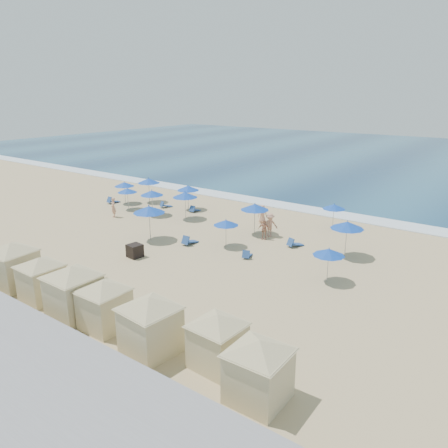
{
  "coord_description": "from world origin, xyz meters",
  "views": [
    {
      "loc": [
        20.24,
        -21.24,
        10.74
      ],
      "look_at": [
        2.21,
        3.0,
        1.55
      ],
      "focal_mm": 35.0,
      "sensor_mm": 36.0,
      "label": 1
    }
  ],
  "objects_px": {
    "cabana_1": "(41,273)",
    "umbrella_0": "(124,184)",
    "umbrella_1": "(127,190)",
    "cabana_4": "(150,318)",
    "beachgoer_1": "(264,229)",
    "umbrella_2": "(149,181)",
    "trash_bin": "(135,251)",
    "umbrella_8": "(226,223)",
    "umbrella_3": "(152,193)",
    "umbrella_9": "(334,207)",
    "cabana_5": "(218,334)",
    "cabana_6": "(259,363)",
    "cabana_0": "(12,259)",
    "beachgoer_3": "(262,214)",
    "beachgoer_0": "(113,207)",
    "beachgoer_2": "(270,225)",
    "umbrella_4": "(188,188)",
    "umbrella_5": "(185,195)",
    "umbrella_7": "(255,207)",
    "cabana_2": "(73,285)",
    "umbrella_11": "(329,252)",
    "umbrella_10": "(347,225)",
    "umbrella_6": "(149,209)",
    "cabana_3": "(104,298)"
  },
  "relations": [
    {
      "from": "beachgoer_0",
      "to": "cabana_4",
      "type": "bearing_deg",
      "value": -5.54
    },
    {
      "from": "umbrella_3",
      "to": "umbrella_0",
      "type": "bearing_deg",
      "value": 164.94
    },
    {
      "from": "umbrella_1",
      "to": "umbrella_3",
      "type": "relative_size",
      "value": 0.89
    },
    {
      "from": "umbrella_3",
      "to": "umbrella_5",
      "type": "bearing_deg",
      "value": 15.77
    },
    {
      "from": "umbrella_0",
      "to": "umbrella_8",
      "type": "distance_m",
      "value": 16.16
    },
    {
      "from": "umbrella_7",
      "to": "umbrella_10",
      "type": "height_order",
      "value": "umbrella_10"
    },
    {
      "from": "umbrella_8",
      "to": "beachgoer_2",
      "type": "bearing_deg",
      "value": 70.38
    },
    {
      "from": "cabana_1",
      "to": "cabana_2",
      "type": "distance_m",
      "value": 2.99
    },
    {
      "from": "cabana_6",
      "to": "umbrella_8",
      "type": "height_order",
      "value": "cabana_6"
    },
    {
      "from": "beachgoer_0",
      "to": "umbrella_11",
      "type": "bearing_deg",
      "value": 25.83
    },
    {
      "from": "cabana_2",
      "to": "umbrella_1",
      "type": "height_order",
      "value": "cabana_2"
    },
    {
      "from": "cabana_1",
      "to": "umbrella_0",
      "type": "xyz_separation_m",
      "value": [
        -12.69,
        16.82,
        0.44
      ]
    },
    {
      "from": "trash_bin",
      "to": "umbrella_0",
      "type": "bearing_deg",
      "value": 148.23
    },
    {
      "from": "cabana_1",
      "to": "beachgoer_1",
      "type": "distance_m",
      "value": 16.21
    },
    {
      "from": "cabana_5",
      "to": "umbrella_1",
      "type": "distance_m",
      "value": 26.3
    },
    {
      "from": "cabana_5",
      "to": "umbrella_9",
      "type": "xyz_separation_m",
      "value": [
        -3.85,
        20.53,
        0.36
      ]
    },
    {
      "from": "cabana_0",
      "to": "beachgoer_3",
      "type": "distance_m",
      "value": 19.8
    },
    {
      "from": "umbrella_0",
      "to": "umbrella_1",
      "type": "relative_size",
      "value": 1.06
    },
    {
      "from": "cabana_1",
      "to": "umbrella_10",
      "type": "bearing_deg",
      "value": 56.25
    },
    {
      "from": "cabana_5",
      "to": "cabana_6",
      "type": "relative_size",
      "value": 0.95
    },
    {
      "from": "cabana_0",
      "to": "cabana_1",
      "type": "distance_m",
      "value": 2.71
    },
    {
      "from": "cabana_0",
      "to": "umbrella_2",
      "type": "bearing_deg",
      "value": 114.3
    },
    {
      "from": "umbrella_11",
      "to": "beachgoer_1",
      "type": "xyz_separation_m",
      "value": [
        -7.03,
        4.35,
        -1.06
      ]
    },
    {
      "from": "umbrella_6",
      "to": "umbrella_10",
      "type": "relative_size",
      "value": 1.07
    },
    {
      "from": "trash_bin",
      "to": "cabana_4",
      "type": "height_order",
      "value": "cabana_4"
    },
    {
      "from": "umbrella_5",
      "to": "umbrella_7",
      "type": "bearing_deg",
      "value": 0.07
    },
    {
      "from": "cabana_3",
      "to": "beachgoer_3",
      "type": "xyz_separation_m",
      "value": [
        -3.14,
        19.08,
        -0.73
      ]
    },
    {
      "from": "umbrella_9",
      "to": "beachgoer_3",
      "type": "bearing_deg",
      "value": -157.64
    },
    {
      "from": "umbrella_7",
      "to": "cabana_0",
      "type": "bearing_deg",
      "value": -109.22
    },
    {
      "from": "umbrella_7",
      "to": "umbrella_1",
      "type": "bearing_deg",
      "value": -176.52
    },
    {
      "from": "umbrella_2",
      "to": "umbrella_7",
      "type": "bearing_deg",
      "value": -9.56
    },
    {
      "from": "cabana_4",
      "to": "beachgoer_1",
      "type": "xyz_separation_m",
      "value": [
        -3.99,
        15.65,
        -0.84
      ]
    },
    {
      "from": "umbrella_3",
      "to": "umbrella_9",
      "type": "distance_m",
      "value": 15.86
    },
    {
      "from": "cabana_6",
      "to": "umbrella_2",
      "type": "relative_size",
      "value": 1.69
    },
    {
      "from": "cabana_4",
      "to": "umbrella_4",
      "type": "distance_m",
      "value": 23.7
    },
    {
      "from": "beachgoer_0",
      "to": "beachgoer_2",
      "type": "height_order",
      "value": "beachgoer_2"
    },
    {
      "from": "umbrella_5",
      "to": "umbrella_11",
      "type": "distance_m",
      "value": 16.29
    },
    {
      "from": "umbrella_1",
      "to": "umbrella_7",
      "type": "height_order",
      "value": "umbrella_7"
    },
    {
      "from": "cabana_0",
      "to": "umbrella_4",
      "type": "height_order",
      "value": "cabana_0"
    },
    {
      "from": "cabana_6",
      "to": "umbrella_1",
      "type": "bearing_deg",
      "value": 147.73
    },
    {
      "from": "umbrella_8",
      "to": "beachgoer_0",
      "type": "xyz_separation_m",
      "value": [
        -12.59,
        0.22,
        -0.9
      ]
    },
    {
      "from": "umbrella_0",
      "to": "umbrella_4",
      "type": "bearing_deg",
      "value": 16.87
    },
    {
      "from": "trash_bin",
      "to": "umbrella_8",
      "type": "bearing_deg",
      "value": 62.61
    },
    {
      "from": "cabana_1",
      "to": "umbrella_2",
      "type": "distance_m",
      "value": 21.76
    },
    {
      "from": "cabana_1",
      "to": "beachgoer_1",
      "type": "relative_size",
      "value": 2.69
    },
    {
      "from": "beachgoer_1",
      "to": "cabana_5",
      "type": "bearing_deg",
      "value": -81.75
    },
    {
      "from": "trash_bin",
      "to": "umbrella_1",
      "type": "height_order",
      "value": "umbrella_1"
    },
    {
      "from": "trash_bin",
      "to": "cabana_2",
      "type": "relative_size",
      "value": 0.19
    },
    {
      "from": "umbrella_11",
      "to": "cabana_1",
      "type": "bearing_deg",
      "value": -135.11
    },
    {
      "from": "umbrella_6",
      "to": "cabana_2",
      "type": "bearing_deg",
      "value": -62.2
    }
  ]
}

